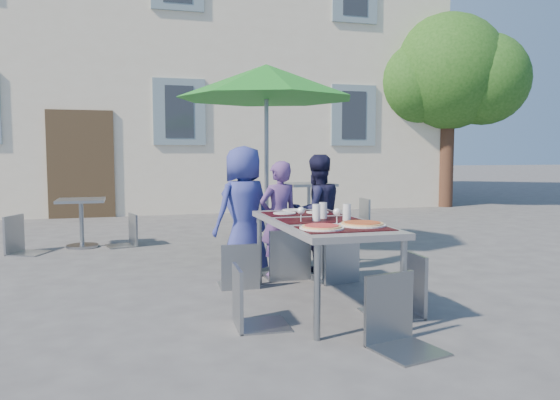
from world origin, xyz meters
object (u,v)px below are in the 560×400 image
object	(u,v)px
child_1	(279,219)
chair_1	(287,223)
bg_chair_l_1	(267,200)
cafe_table_1	(309,197)
bg_chair_l_0	(20,211)
bg_chair_r_1	(359,195)
bg_chair_r_0	(126,211)
patio_umbrella	(266,84)
cafe_table_0	(81,216)
chair_4	(403,247)
chair_5	(399,268)
chair_0	(239,238)
chair_3	(250,260)
pizza_near_left	(322,227)
pizza_near_right	(362,224)
dining_table	(321,226)
child_2	(317,213)
chair_2	(337,229)
child_0	(244,211)

from	to	relation	value
child_1	chair_1	world-z (taller)	child_1
bg_chair_l_1	cafe_table_1	bearing A→B (deg)	-17.58
bg_chair_l_0	bg_chair_r_1	distance (m)	5.31
bg_chair_r_0	patio_umbrella	bearing A→B (deg)	-30.54
cafe_table_0	chair_4	bearing A→B (deg)	-55.75
chair_5	bg_chair_r_1	bearing A→B (deg)	68.62
chair_0	chair_5	distance (m)	2.06
chair_3	cafe_table_0	xyz separation A→B (m)	(-1.51, 4.11, -0.08)
chair_0	bg_chair_l_1	size ratio (longest dim) A/B	0.93
pizza_near_left	chair_3	world-z (taller)	chair_3
chair_5	bg_chair_r_0	bearing A→B (deg)	110.52
cafe_table_1	chair_5	bearing A→B (deg)	-102.44
pizza_near_right	bg_chair_r_1	world-z (taller)	bg_chair_r_1
cafe_table_1	bg_chair_l_1	distance (m)	0.71
child_1	chair_0	distance (m)	0.67
chair_3	chair_4	size ratio (longest dim) A/B	0.94
patio_umbrella	bg_chair_r_0	world-z (taller)	patio_umbrella
dining_table	chair_1	distance (m)	1.03
dining_table	chair_1	size ratio (longest dim) A/B	1.81
cafe_table_1	chair_0	bearing A→B (deg)	-118.94
dining_table	chair_4	distance (m)	0.73
chair_0	chair_1	xyz separation A→B (m)	(0.57, 0.25, 0.11)
pizza_near_right	bg_chair_l_0	distance (m)	4.98
cafe_table_0	child_2	bearing A→B (deg)	-40.66
child_1	bg_chair_r_1	world-z (taller)	child_1
child_1	chair_5	distance (m)	2.34
pizza_near_right	chair_4	xyz separation A→B (m)	(0.37, 0.00, -0.21)
chair_4	cafe_table_0	bearing A→B (deg)	124.25
chair_4	bg_chair_r_1	distance (m)	4.98
chair_1	chair_2	distance (m)	0.53
pizza_near_left	bg_chair_r_0	bearing A→B (deg)	109.15
chair_5	child_0	bearing A→B (deg)	102.27
child_2	cafe_table_1	size ratio (longest dim) A/B	1.60
chair_4	bg_chair_l_0	world-z (taller)	bg_chair_l_0
cafe_table_1	chair_1	bearing A→B (deg)	-112.63
pizza_near_left	child_0	xyz separation A→B (m)	(-0.21, 1.91, -0.06)
pizza_near_right	child_1	xyz separation A→B (m)	(-0.24, 1.64, -0.14)
pizza_near_right	patio_umbrella	bearing A→B (deg)	90.36
chair_0	bg_chair_r_1	xyz separation A→B (m)	(2.83, 3.45, 0.11)
pizza_near_right	child_2	bearing A→B (deg)	81.87
chair_3	cafe_table_1	bearing A→B (deg)	66.09
chair_0	chair_1	bearing A→B (deg)	23.23
pizza_near_left	dining_table	bearing A→B (deg)	70.73
patio_umbrella	cafe_table_1	size ratio (longest dim) A/B	3.01
pizza_near_left	bg_chair_l_1	distance (m)	5.06
chair_5	bg_chair_r_0	size ratio (longest dim) A/B	1.09
chair_1	cafe_table_0	size ratio (longest dim) A/B	1.48
child_2	chair_2	bearing A→B (deg)	81.39
pizza_near_right	chair_5	size ratio (longest dim) A/B	0.40
dining_table	chair_1	world-z (taller)	chair_1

